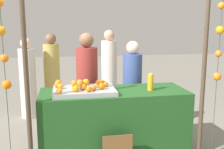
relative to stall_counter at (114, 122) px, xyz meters
The scene contains 29 objects.
stall_counter is the anchor object (origin of this frame).
orange_tray 0.64m from the stall_counter, behind, with size 0.81×0.55×0.06m, color #9EA0A5.
orange_0 0.71m from the stall_counter, 165.08° to the right, with size 0.09×0.09×0.09m, color orange.
orange_1 0.69m from the stall_counter, 156.09° to the left, with size 0.09×0.09×0.09m, color orange.
orange_2 0.65m from the stall_counter, 151.64° to the right, with size 0.08×0.08×0.08m, color orange.
orange_3 0.91m from the stall_counter, behind, with size 0.07×0.07×0.07m, color orange.
orange_4 0.79m from the stall_counter, 159.14° to the right, with size 0.08×0.08×0.08m, color orange.
orange_5 0.59m from the stall_counter, 132.50° to the left, with size 0.07×0.07×0.07m, color orange.
orange_6 0.60m from the stall_counter, 155.36° to the left, with size 0.08×0.08×0.08m, color orange.
orange_7 0.71m from the stall_counter, 146.92° to the right, with size 0.08×0.08×0.08m, color orange.
orange_8 0.95m from the stall_counter, behind, with size 0.08×0.08×0.08m, color orange.
orange_9 0.60m from the stall_counter, 146.39° to the right, with size 0.08×0.08×0.08m, color orange.
orange_10 0.73m from the stall_counter, 166.11° to the left, with size 0.09×0.09×0.09m, color orange.
orange_11 0.78m from the stall_counter, 166.44° to the left, with size 0.08×0.08×0.08m, color orange.
orange_12 0.59m from the stall_counter, behind, with size 0.08×0.08×0.08m, color orange.
orange_13 0.95m from the stall_counter, 159.60° to the right, with size 0.07×0.07×0.07m, color orange.
orange_14 0.77m from the stall_counter, behind, with size 0.07×0.07×0.07m, color orange.
orange_15 0.95m from the stall_counter, 166.59° to the left, with size 0.08×0.08×0.08m, color orange.
orange_16 0.57m from the stall_counter, behind, with size 0.07×0.07×0.07m, color orange.
juice_bottle 0.76m from the stall_counter, ahead, with size 0.08×0.08×0.24m.
vendor_left 0.79m from the stall_counter, 115.49° to the left, with size 0.34×0.34×1.69m.
vendor_right 0.84m from the stall_counter, 56.85° to the left, with size 0.31×0.31×1.55m.
crowd_person_0 2.31m from the stall_counter, 113.56° to the left, with size 0.33×0.33×1.64m.
crowd_person_1 2.28m from the stall_counter, 127.10° to the left, with size 0.31×0.31×1.57m.
crowd_person_2 2.26m from the stall_counter, 81.91° to the left, with size 0.34×0.34×1.70m.
canopy_post_left 1.33m from the stall_counter, 159.09° to the right, with size 0.06×0.06×2.21m, color #473828.
canopy_post_right 1.33m from the stall_counter, 20.91° to the right, with size 0.06×0.06×2.21m, color #473828.
garland_strand_left 1.78m from the stall_counter, 161.03° to the right, with size 0.12×0.10×2.13m.
garland_strand_right 1.70m from the stall_counter, 19.26° to the right, with size 0.11×0.10×2.13m.
Camera 1 is at (-0.66, -3.47, 1.80)m, focal length 42.59 mm.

